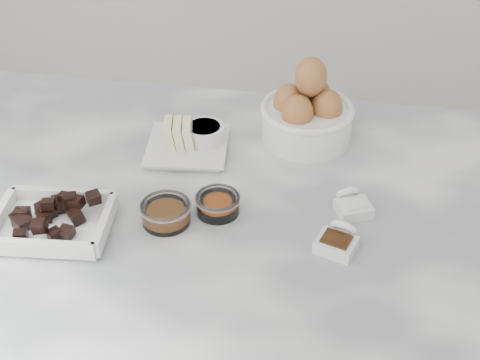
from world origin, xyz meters
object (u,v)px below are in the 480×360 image
at_px(chocolate_dish, 52,220).
at_px(egg_bowl, 307,114).
at_px(honey_bowl, 166,212).
at_px(vanilla_spoon, 338,240).
at_px(butter_plate, 186,142).
at_px(zest_bowl, 218,203).
at_px(sugar_ramekin, 204,135).
at_px(salt_spoon, 352,204).

distance_m(chocolate_dish, egg_bowl, 0.51).
bearing_deg(chocolate_dish, honey_bowl, 16.90).
distance_m(chocolate_dish, vanilla_spoon, 0.45).
relative_size(butter_plate, egg_bowl, 0.91).
height_order(butter_plate, egg_bowl, egg_bowl).
relative_size(butter_plate, zest_bowl, 2.16).
bearing_deg(egg_bowl, zest_bowl, -116.54).
relative_size(sugar_ramekin, salt_spoon, 0.94).
bearing_deg(salt_spoon, vanilla_spoon, -101.35).
distance_m(chocolate_dish, honey_bowl, 0.18).
height_order(chocolate_dish, egg_bowl, egg_bowl).
bearing_deg(honey_bowl, vanilla_spoon, -3.30).
height_order(chocolate_dish, sugar_ramekin, chocolate_dish).
bearing_deg(chocolate_dish, zest_bowl, 19.92).
distance_m(zest_bowl, salt_spoon, 0.22).
relative_size(vanilla_spoon, salt_spoon, 1.04).
bearing_deg(egg_bowl, chocolate_dish, -137.88).
distance_m(butter_plate, egg_bowl, 0.23).
height_order(sugar_ramekin, honey_bowl, sugar_ramekin).
xyz_separation_m(chocolate_dish, salt_spoon, (0.47, 0.13, -0.01)).
height_order(egg_bowl, salt_spoon, egg_bowl).
bearing_deg(salt_spoon, zest_bowl, -169.84).
bearing_deg(vanilla_spoon, honey_bowl, 176.70).
height_order(sugar_ramekin, zest_bowl, sugar_ramekin).
xyz_separation_m(honey_bowl, salt_spoon, (0.30, 0.08, -0.00)).
bearing_deg(egg_bowl, salt_spoon, -65.24).
height_order(zest_bowl, vanilla_spoon, vanilla_spoon).
bearing_deg(chocolate_dish, sugar_ramekin, 55.98).
xyz_separation_m(chocolate_dish, zest_bowl, (0.25, 0.09, -0.00)).
bearing_deg(chocolate_dish, butter_plate, 58.82).
relative_size(egg_bowl, vanilla_spoon, 2.12).
distance_m(chocolate_dish, sugar_ramekin, 0.34).
bearing_deg(honey_bowl, egg_bowl, 54.79).
relative_size(chocolate_dish, sugar_ramekin, 2.58).
bearing_deg(salt_spoon, honey_bowl, -165.37).
height_order(sugar_ramekin, vanilla_spoon, same).
height_order(chocolate_dish, vanilla_spoon, chocolate_dish).
bearing_deg(zest_bowl, sugar_ramekin, 108.36).
distance_m(vanilla_spoon, salt_spoon, 0.10).
bearing_deg(butter_plate, honey_bowl, -85.70).
xyz_separation_m(zest_bowl, salt_spoon, (0.22, 0.04, -0.00)).
bearing_deg(honey_bowl, butter_plate, 94.30).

